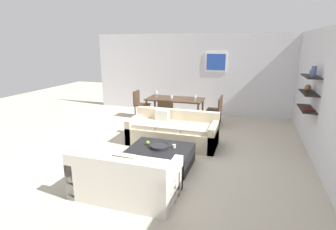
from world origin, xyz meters
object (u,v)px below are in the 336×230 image
at_px(coffee_table, 161,156).
at_px(decorative_bowl, 159,146).
at_px(dining_chair_foot, 167,113).
at_px(wine_glass_right_near, 195,97).
at_px(dining_chair_right_far, 217,108).
at_px(dining_chair_right_near, 215,111).
at_px(apple_on_coffee_table, 148,143).
at_px(dining_table, 175,101).
at_px(candle_jar, 174,146).
at_px(dining_chair_left_far, 140,102).
at_px(sofa_beige, 173,132).
at_px(wine_glass_foot, 172,97).
at_px(wine_glass_left_far, 156,92).
at_px(loveseat_white, 126,179).

xyz_separation_m(coffee_table, decorative_bowl, (-0.02, -0.01, 0.22)).
xyz_separation_m(dining_chair_foot, wine_glass_right_near, (0.65, 0.72, 0.35)).
relative_size(coffee_table, dining_chair_right_far, 1.38).
bearing_deg(dining_chair_right_near, coffee_table, -103.49).
bearing_deg(coffee_table, wine_glass_right_near, 88.83).
distance_m(apple_on_coffee_table, dining_table, 2.97).
bearing_deg(dining_chair_right_far, candle_jar, -97.58).
relative_size(decorative_bowl, candle_jar, 5.33).
height_order(dining_table, dining_chair_left_far, dining_chair_left_far).
distance_m(candle_jar, wine_glass_right_near, 2.87).
bearing_deg(wine_glass_right_near, decorative_bowl, -91.54).
height_order(candle_jar, dining_chair_foot, dining_chair_foot).
bearing_deg(apple_on_coffee_table, coffee_table, -12.15).
bearing_deg(dining_chair_left_far, decorative_bowl, -60.26).
height_order(coffee_table, dining_chair_right_near, dining_chair_right_near).
relative_size(sofa_beige, candle_jar, 30.15).
xyz_separation_m(decorative_bowl, dining_chair_foot, (-0.57, 2.19, 0.09)).
bearing_deg(wine_glass_foot, apple_on_coffee_table, -83.63).
bearing_deg(wine_glass_foot, decorative_bowl, -77.92).
height_order(dining_table, dining_chair_foot, dining_chair_foot).
bearing_deg(dining_table, wine_glass_foot, -90.00).
relative_size(apple_on_coffee_table, wine_glass_foot, 0.52).
bearing_deg(sofa_beige, decorative_bowl, -85.58).
height_order(sofa_beige, wine_glass_right_near, wine_glass_right_near).
bearing_deg(coffee_table, wine_glass_left_far, 111.65).
relative_size(loveseat_white, wine_glass_foot, 10.04).
bearing_deg(candle_jar, wine_glass_right_near, 94.05).
height_order(candle_jar, dining_chair_left_far, dining_chair_left_far).
bearing_deg(dining_table, dining_chair_left_far, 171.48).
relative_size(decorative_bowl, dining_table, 0.22).
bearing_deg(dining_chair_foot, dining_chair_right_near, 26.80).
relative_size(coffee_table, dining_chair_left_far, 1.38).
distance_m(coffee_table, wine_glass_right_near, 2.98).
xyz_separation_m(wine_glass_foot, wine_glass_right_near, (0.65, 0.26, -0.00)).
bearing_deg(dining_chair_foot, wine_glass_left_far, 124.79).
distance_m(dining_chair_right_near, wine_glass_left_far, 1.97).
bearing_deg(decorative_bowl, dining_chair_left_far, 119.74).
bearing_deg(candle_jar, sofa_beige, 107.89).
distance_m(candle_jar, wine_glass_left_far, 3.42).
bearing_deg(wine_glass_left_far, candle_jar, -63.83).
bearing_deg(dining_table, coffee_table, -78.94).
height_order(dining_table, wine_glass_foot, wine_glass_foot).
distance_m(apple_on_coffee_table, dining_chair_right_near, 2.92).
bearing_deg(apple_on_coffee_table, candle_jar, 0.50).
relative_size(loveseat_white, dining_chair_right_near, 1.86).
distance_m(dining_chair_right_far, wine_glass_foot, 1.42).
distance_m(sofa_beige, dining_chair_left_far, 2.63).
relative_size(coffee_table, wine_glass_foot, 7.48).
xyz_separation_m(loveseat_white, dining_chair_foot, (-0.42, 3.37, 0.21)).
bearing_deg(apple_on_coffee_table, dining_chair_foot, 97.77).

